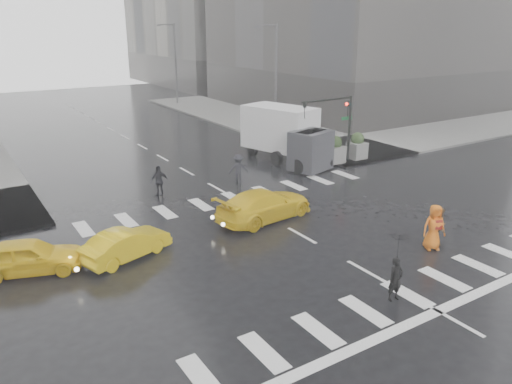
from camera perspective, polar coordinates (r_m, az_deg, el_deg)
ground at (r=22.35m, az=5.27°, el=-4.97°), size 120.00×120.00×0.00m
sidewalk_ne at (r=47.35m, az=11.12°, el=7.58°), size 35.00×35.00×0.15m
road_markings at (r=22.35m, az=5.27°, el=-4.96°), size 18.00×48.00×0.01m
traffic_signal_pole at (r=32.91m, az=9.41°, el=8.45°), size 4.45×0.42×4.50m
street_lamp_near at (r=41.61m, az=2.14°, el=13.21°), size 2.15×0.22×9.00m
street_lamp_far at (r=59.11m, az=-9.31°, el=14.62°), size 2.15×0.22×9.00m
planter_west at (r=32.25m, az=6.30°, el=4.32°), size 1.10×1.10×1.80m
planter_mid at (r=33.51m, az=8.98°, el=4.75°), size 1.10×1.10×1.80m
planter_east at (r=34.84m, az=11.47°, el=5.14°), size 1.10×1.10×1.80m
pedestrian_black at (r=17.30m, az=15.91°, el=-7.03°), size 1.06×1.07×2.43m
pedestrian_brown at (r=22.19m, az=20.19°, el=-3.82°), size 0.96×0.80×1.76m
pedestrian_orange at (r=21.90m, az=19.68°, el=-3.80°), size 1.12×0.98×1.94m
pedestrian_far_a at (r=27.45m, az=-11.00°, el=1.23°), size 1.02×0.63×1.71m
pedestrian_far_b at (r=29.34m, az=-2.04°, el=2.70°), size 1.26×1.07×1.71m
taxi_front at (r=20.68m, az=-24.60°, el=-6.70°), size 4.23×2.75×1.34m
taxi_mid at (r=20.63m, az=-14.61°, el=-5.77°), size 3.93×2.39×1.22m
taxi_rear at (r=23.83m, az=0.99°, el=-1.45°), size 4.72×2.70×1.47m
box_truck at (r=33.57m, az=3.64°, el=6.65°), size 2.57×6.85×3.64m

